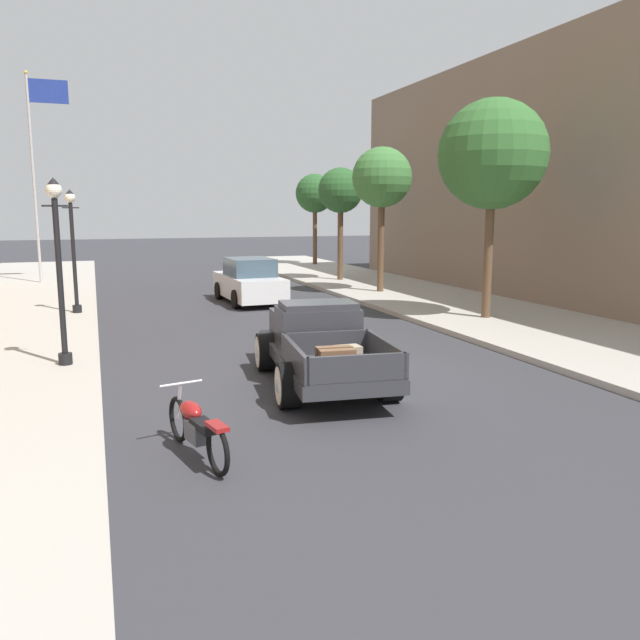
{
  "coord_description": "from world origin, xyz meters",
  "views": [
    {
      "loc": [
        -4.49,
        -12.07,
        3.33
      ],
      "look_at": [
        0.06,
        0.72,
        1.0
      ],
      "focal_mm": 35.63,
      "sensor_mm": 36.0,
      "label": 1
    }
  ],
  "objects_px": {
    "motorcycle_parked": "(196,426)",
    "street_tree_third": "(341,192)",
    "car_background_white": "(249,282)",
    "street_tree_nearest": "(493,155)",
    "street_tree_second": "(382,179)",
    "flagpole": "(38,155)",
    "street_lamp_near": "(58,258)",
    "street_tree_farthest": "(315,194)",
    "hotrod_truck_gunmetal": "(319,344)",
    "street_lamp_far": "(73,242)"
  },
  "relations": [
    {
      "from": "car_background_white",
      "to": "street_lamp_near",
      "type": "xyz_separation_m",
      "value": [
        -6.01,
        -8.7,
        1.62
      ]
    },
    {
      "from": "motorcycle_parked",
      "to": "flagpole",
      "type": "distance_m",
      "value": 23.75
    },
    {
      "from": "street_tree_second",
      "to": "hotrod_truck_gunmetal",
      "type": "bearing_deg",
      "value": -120.09
    },
    {
      "from": "car_background_white",
      "to": "street_tree_farthest",
      "type": "xyz_separation_m",
      "value": [
        7.39,
        13.92,
        3.59
      ]
    },
    {
      "from": "flagpole",
      "to": "street_tree_third",
      "type": "xyz_separation_m",
      "value": [
        13.02,
        -3.41,
        -1.54
      ]
    },
    {
      "from": "flagpole",
      "to": "street_tree_nearest",
      "type": "distance_m",
      "value": 20.03
    },
    {
      "from": "street_tree_third",
      "to": "flagpole",
      "type": "bearing_deg",
      "value": 165.33
    },
    {
      "from": "street_tree_second",
      "to": "street_tree_farthest",
      "type": "relative_size",
      "value": 1.05
    },
    {
      "from": "street_tree_nearest",
      "to": "street_lamp_far",
      "type": "bearing_deg",
      "value": 156.4
    },
    {
      "from": "street_lamp_near",
      "to": "street_tree_third",
      "type": "height_order",
      "value": "street_tree_third"
    },
    {
      "from": "street_tree_farthest",
      "to": "street_lamp_far",
      "type": "bearing_deg",
      "value": -131.04
    },
    {
      "from": "motorcycle_parked",
      "to": "street_tree_third",
      "type": "distance_m",
      "value": 22.13
    },
    {
      "from": "street_tree_second",
      "to": "flagpole",
      "type": "bearing_deg",
      "value": 147.87
    },
    {
      "from": "hotrod_truck_gunmetal",
      "to": "car_background_white",
      "type": "height_order",
      "value": "car_background_white"
    },
    {
      "from": "car_background_white",
      "to": "street_lamp_far",
      "type": "height_order",
      "value": "street_lamp_far"
    },
    {
      "from": "motorcycle_parked",
      "to": "street_tree_farthest",
      "type": "bearing_deg",
      "value": 67.85
    },
    {
      "from": "motorcycle_parked",
      "to": "street_tree_third",
      "type": "bearing_deg",
      "value": 63.48
    },
    {
      "from": "hotrod_truck_gunmetal",
      "to": "car_background_white",
      "type": "bearing_deg",
      "value": 83.68
    },
    {
      "from": "street_lamp_near",
      "to": "flagpole",
      "type": "distance_m",
      "value": 17.61
    },
    {
      "from": "flagpole",
      "to": "street_tree_second",
      "type": "height_order",
      "value": "flagpole"
    },
    {
      "from": "flagpole",
      "to": "street_tree_second",
      "type": "relative_size",
      "value": 1.61
    },
    {
      "from": "street_lamp_near",
      "to": "street_tree_nearest",
      "type": "distance_m",
      "value": 12.29
    },
    {
      "from": "street_tree_nearest",
      "to": "car_background_white",
      "type": "bearing_deg",
      "value": 131.81
    },
    {
      "from": "hotrod_truck_gunmetal",
      "to": "street_tree_second",
      "type": "bearing_deg",
      "value": 59.91
    },
    {
      "from": "motorcycle_parked",
      "to": "street_tree_nearest",
      "type": "height_order",
      "value": "street_tree_nearest"
    },
    {
      "from": "street_tree_nearest",
      "to": "motorcycle_parked",
      "type": "bearing_deg",
      "value": -141.53
    },
    {
      "from": "flagpole",
      "to": "street_tree_second",
      "type": "bearing_deg",
      "value": -32.13
    },
    {
      "from": "street_tree_nearest",
      "to": "street_tree_farthest",
      "type": "distance_m",
      "value": 20.48
    },
    {
      "from": "street_lamp_near",
      "to": "street_tree_farthest",
      "type": "relative_size",
      "value": 0.71
    },
    {
      "from": "street_tree_second",
      "to": "street_lamp_near",
      "type": "bearing_deg",
      "value": -141.62
    },
    {
      "from": "street_tree_third",
      "to": "street_tree_second",
      "type": "bearing_deg",
      "value": -91.27
    },
    {
      "from": "car_background_white",
      "to": "street_tree_nearest",
      "type": "distance_m",
      "value": 9.67
    },
    {
      "from": "hotrod_truck_gunmetal",
      "to": "street_tree_nearest",
      "type": "relative_size",
      "value": 0.79
    },
    {
      "from": "car_background_white",
      "to": "street_tree_second",
      "type": "xyz_separation_m",
      "value": [
        5.49,
        0.41,
        3.83
      ]
    },
    {
      "from": "street_lamp_far",
      "to": "street_tree_second",
      "type": "height_order",
      "value": "street_tree_second"
    },
    {
      "from": "street_lamp_near",
      "to": "street_tree_third",
      "type": "distance_m",
      "value": 18.14
    },
    {
      "from": "motorcycle_parked",
      "to": "car_background_white",
      "type": "distance_m",
      "value": 14.98
    },
    {
      "from": "street_tree_nearest",
      "to": "street_lamp_near",
      "type": "bearing_deg",
      "value": -169.42
    },
    {
      "from": "street_lamp_far",
      "to": "street_tree_third",
      "type": "relative_size",
      "value": 0.74
    },
    {
      "from": "car_background_white",
      "to": "street_tree_farthest",
      "type": "distance_m",
      "value": 16.16
    },
    {
      "from": "motorcycle_parked",
      "to": "street_tree_farthest",
      "type": "xyz_separation_m",
      "value": [
        11.53,
        28.32,
        3.91
      ]
    },
    {
      "from": "street_lamp_far",
      "to": "flagpole",
      "type": "bearing_deg",
      "value": 98.62
    },
    {
      "from": "street_tree_third",
      "to": "street_tree_farthest",
      "type": "bearing_deg",
      "value": 78.5
    },
    {
      "from": "car_background_white",
      "to": "street_lamp_far",
      "type": "xyz_separation_m",
      "value": [
        -5.92,
        -1.37,
        1.62
      ]
    },
    {
      "from": "hotrod_truck_gunmetal",
      "to": "street_tree_farthest",
      "type": "xyz_separation_m",
      "value": [
        8.63,
        25.14,
        3.6
      ]
    },
    {
      "from": "hotrod_truck_gunmetal",
      "to": "street_tree_farthest",
      "type": "distance_m",
      "value": 26.82
    },
    {
      "from": "street_lamp_near",
      "to": "street_tree_nearest",
      "type": "xyz_separation_m",
      "value": [
        11.82,
        2.21,
        2.56
      ]
    },
    {
      "from": "hotrod_truck_gunmetal",
      "to": "street_tree_second",
      "type": "xyz_separation_m",
      "value": [
        6.73,
        11.62,
        3.84
      ]
    },
    {
      "from": "flagpole",
      "to": "street_tree_second",
      "type": "distance_m",
      "value": 15.29
    },
    {
      "from": "street_lamp_near",
      "to": "street_tree_farthest",
      "type": "xyz_separation_m",
      "value": [
        13.4,
        22.62,
        1.97
      ]
    }
  ]
}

